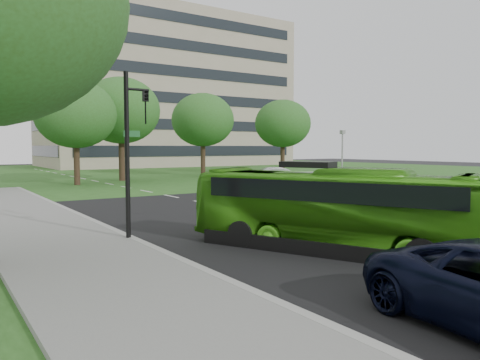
{
  "coord_description": "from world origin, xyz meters",
  "views": [
    {
      "loc": [
        -12.5,
        -12.42,
        3.05
      ],
      "look_at": [
        -0.97,
        4.83,
        1.6
      ],
      "focal_mm": 35.0,
      "sensor_mm": 36.0,
      "label": 1
    }
  ],
  "objects_px": {
    "tree_park_d": "(203,120)",
    "sedan": "(280,176)",
    "tree_park_e": "(283,124)",
    "traffic_light": "(132,143)",
    "tree_park_c": "(121,111)",
    "bus": "(335,210)",
    "camera_pole": "(342,149)",
    "tree_park_b": "(76,114)",
    "office_building": "(166,92)"
  },
  "relations": [
    {
      "from": "tree_park_d",
      "to": "tree_park_e",
      "type": "relative_size",
      "value": 1.04
    },
    {
      "from": "tree_park_b",
      "to": "tree_park_c",
      "type": "bearing_deg",
      "value": 30.01
    },
    {
      "from": "tree_park_d",
      "to": "sedan",
      "type": "height_order",
      "value": "tree_park_d"
    },
    {
      "from": "sedan",
      "to": "tree_park_b",
      "type": "bearing_deg",
      "value": 74.01
    },
    {
      "from": "bus",
      "to": "tree_park_b",
      "type": "bearing_deg",
      "value": 65.2
    },
    {
      "from": "tree_park_b",
      "to": "camera_pole",
      "type": "relative_size",
      "value": 1.9
    },
    {
      "from": "tree_park_c",
      "to": "tree_park_e",
      "type": "height_order",
      "value": "tree_park_c"
    },
    {
      "from": "office_building",
      "to": "tree_park_e",
      "type": "distance_m",
      "value": 33.49
    },
    {
      "from": "bus",
      "to": "camera_pole",
      "type": "height_order",
      "value": "camera_pole"
    },
    {
      "from": "tree_park_b",
      "to": "tree_park_e",
      "type": "height_order",
      "value": "tree_park_b"
    },
    {
      "from": "tree_park_b",
      "to": "tree_park_e",
      "type": "relative_size",
      "value": 1.0
    },
    {
      "from": "office_building",
      "to": "tree_park_c",
      "type": "distance_m",
      "value": 38.93
    },
    {
      "from": "tree_park_b",
      "to": "traffic_light",
      "type": "distance_m",
      "value": 24.81
    },
    {
      "from": "tree_park_b",
      "to": "bus",
      "type": "relative_size",
      "value": 0.96
    },
    {
      "from": "tree_park_e",
      "to": "traffic_light",
      "type": "distance_m",
      "value": 39.2
    },
    {
      "from": "tree_park_e",
      "to": "camera_pole",
      "type": "bearing_deg",
      "value": -109.89
    },
    {
      "from": "camera_pole",
      "to": "office_building",
      "type": "bearing_deg",
      "value": 69.88
    },
    {
      "from": "tree_park_b",
      "to": "traffic_light",
      "type": "xyz_separation_m",
      "value": [
        -4.51,
        -24.27,
        -2.52
      ]
    },
    {
      "from": "bus",
      "to": "traffic_light",
      "type": "distance_m",
      "value": 6.71
    },
    {
      "from": "office_building",
      "to": "tree_park_d",
      "type": "xyz_separation_m",
      "value": [
        -9.9,
        -30.46,
        -6.53
      ]
    },
    {
      "from": "tree_park_c",
      "to": "tree_park_d",
      "type": "relative_size",
      "value": 1.06
    },
    {
      "from": "office_building",
      "to": "sedan",
      "type": "distance_m",
      "value": 47.74
    },
    {
      "from": "tree_park_c",
      "to": "sedan",
      "type": "distance_m",
      "value": 15.93
    },
    {
      "from": "tree_park_c",
      "to": "bus",
      "type": "height_order",
      "value": "tree_park_c"
    },
    {
      "from": "tree_park_d",
      "to": "tree_park_c",
      "type": "bearing_deg",
      "value": -165.74
    },
    {
      "from": "tree_park_e",
      "to": "office_building",
      "type": "bearing_deg",
      "value": 88.53
    },
    {
      "from": "tree_park_d",
      "to": "bus",
      "type": "distance_m",
      "value": 37.46
    },
    {
      "from": "sedan",
      "to": "traffic_light",
      "type": "height_order",
      "value": "traffic_light"
    },
    {
      "from": "sedan",
      "to": "camera_pole",
      "type": "distance_m",
      "value": 5.76
    },
    {
      "from": "office_building",
      "to": "sedan",
      "type": "xyz_separation_m",
      "value": [
        -10.92,
        -44.96,
        -11.77
      ]
    },
    {
      "from": "tree_park_c",
      "to": "camera_pole",
      "type": "relative_size",
      "value": 2.1
    },
    {
      "from": "bus",
      "to": "traffic_light",
      "type": "xyz_separation_m",
      "value": [
        -4.43,
        4.64,
        1.98
      ]
    },
    {
      "from": "tree_park_d",
      "to": "camera_pole",
      "type": "relative_size",
      "value": 1.98
    },
    {
      "from": "tree_park_c",
      "to": "traffic_light",
      "type": "height_order",
      "value": "tree_park_c"
    },
    {
      "from": "tree_park_e",
      "to": "sedan",
      "type": "height_order",
      "value": "tree_park_e"
    },
    {
      "from": "tree_park_b",
      "to": "tree_park_d",
      "type": "bearing_deg",
      "value": 19.73
    },
    {
      "from": "office_building",
      "to": "tree_park_d",
      "type": "relative_size",
      "value": 4.55
    },
    {
      "from": "tree_park_c",
      "to": "bus",
      "type": "distance_m",
      "value": 32.4
    },
    {
      "from": "office_building",
      "to": "camera_pole",
      "type": "relative_size",
      "value": 8.99
    },
    {
      "from": "bus",
      "to": "sedan",
      "type": "relative_size",
      "value": 2.0
    },
    {
      "from": "tree_park_b",
      "to": "bus",
      "type": "distance_m",
      "value": 29.26
    },
    {
      "from": "tree_park_c",
      "to": "sedan",
      "type": "bearing_deg",
      "value": -53.59
    },
    {
      "from": "tree_park_e",
      "to": "bus",
      "type": "relative_size",
      "value": 0.96
    },
    {
      "from": "tree_park_d",
      "to": "sedan",
      "type": "bearing_deg",
      "value": -94.06
    },
    {
      "from": "sedan",
      "to": "traffic_light",
      "type": "xyz_separation_m",
      "value": [
        -18.06,
        -15.0,
        2.47
      ]
    },
    {
      "from": "tree_park_b",
      "to": "traffic_light",
      "type": "relative_size",
      "value": 1.56
    },
    {
      "from": "tree_park_c",
      "to": "bus",
      "type": "bearing_deg",
      "value": -98.62
    },
    {
      "from": "tree_park_c",
      "to": "tree_park_d",
      "type": "xyz_separation_m",
      "value": [
        9.87,
        2.51,
        -0.4
      ]
    },
    {
      "from": "tree_park_b",
      "to": "tree_park_d",
      "type": "xyz_separation_m",
      "value": [
        14.58,
        5.23,
        0.25
      ]
    },
    {
      "from": "tree_park_c",
      "to": "traffic_light",
      "type": "relative_size",
      "value": 1.72
    }
  ]
}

